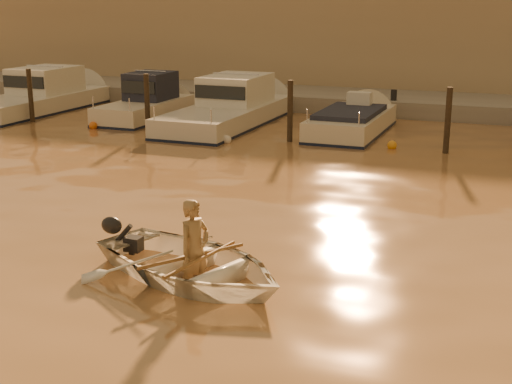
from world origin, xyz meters
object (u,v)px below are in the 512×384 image
at_px(dinghy, 191,264).
at_px(waterfront_building, 382,43).
at_px(person, 195,249).
at_px(moored_boat_2, 228,108).
at_px(moored_boat_3, 352,127).
at_px(moored_boat_0, 36,96).
at_px(moored_boat_1, 145,103).

relative_size(dinghy, waterfront_building, 0.08).
bearing_deg(dinghy, person, -90.00).
distance_m(person, moored_boat_2, 15.08).
distance_m(dinghy, person, 0.30).
height_order(moored_boat_2, waterfront_building, waterfront_building).
xyz_separation_m(moored_boat_3, waterfront_building, (-1.32, 11.00, 2.17)).
bearing_deg(waterfront_building, person, -85.08).
distance_m(moored_boat_2, moored_boat_3, 4.70).
relative_size(moored_boat_0, moored_boat_3, 1.33).
bearing_deg(moored_boat_2, moored_boat_1, 180.00).
relative_size(person, moored_boat_0, 0.21).
bearing_deg(moored_boat_2, moored_boat_3, 0.00).
relative_size(moored_boat_1, moored_boat_3, 0.95).
height_order(dinghy, moored_boat_0, moored_boat_0).
xyz_separation_m(dinghy, moored_boat_2, (-5.42, 14.00, 0.35)).
bearing_deg(person, moored_boat_2, 40.60).
bearing_deg(moored_boat_1, moored_boat_0, 180.00).
bearing_deg(moored_boat_0, person, -44.71).
relative_size(dinghy, moored_boat_2, 0.45).
bearing_deg(moored_boat_1, waterfront_building, 58.02).
height_order(dinghy, moored_boat_2, moored_boat_2).
relative_size(dinghy, moored_boat_0, 0.47).
bearing_deg(moored_boat_3, moored_boat_2, 180.00).
bearing_deg(person, dinghy, 90.00).
bearing_deg(moored_boat_1, moored_boat_2, 0.00).
bearing_deg(moored_boat_3, moored_boat_1, 180.00).
height_order(dinghy, moored_boat_1, moored_boat_1).
bearing_deg(moored_boat_3, waterfront_building, 96.86).
height_order(moored_boat_1, moored_boat_2, same).
bearing_deg(moored_boat_2, person, -68.55).
distance_m(person, moored_boat_0, 19.95).
distance_m(moored_boat_1, waterfront_building, 13.09).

